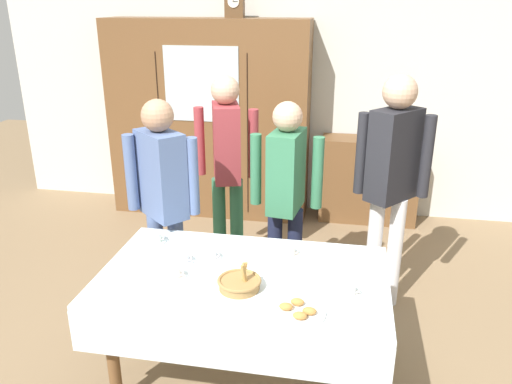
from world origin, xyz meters
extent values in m
plane|color=#846B4C|center=(0.00, 0.00, 0.00)|extent=(12.00, 12.00, 0.00)
cube|color=silver|center=(0.00, 2.65, 1.35)|extent=(6.40, 0.10, 2.70)
cylinder|color=brown|center=(-0.68, -0.55, 0.35)|extent=(0.07, 0.07, 0.70)
cylinder|color=brown|center=(-0.68, 0.15, 0.35)|extent=(0.07, 0.07, 0.70)
cylinder|color=brown|center=(0.68, 0.15, 0.35)|extent=(0.07, 0.07, 0.70)
cube|color=silver|center=(0.00, -0.20, 0.72)|extent=(1.64, 0.97, 0.03)
cube|color=silver|center=(0.00, -0.69, 0.58)|extent=(1.64, 0.01, 0.24)
cube|color=brown|center=(-0.90, 2.35, 1.01)|extent=(2.07, 0.45, 2.03)
cube|color=silver|center=(-0.90, 2.13, 1.42)|extent=(0.75, 0.01, 0.73)
cube|color=black|center=(-1.36, 2.13, 0.91)|extent=(0.01, 0.01, 1.62)
cube|color=black|center=(-0.44, 2.13, 0.91)|extent=(0.01, 0.01, 1.62)
cube|color=brown|center=(-0.61, 2.35, 2.15)|extent=(0.18, 0.10, 0.24)
cylinder|color=white|center=(-0.61, 2.30, 2.18)|extent=(0.11, 0.01, 0.11)
cube|color=black|center=(-0.61, 2.30, 2.19)|extent=(0.00, 0.00, 0.04)
cube|color=black|center=(-0.59, 2.30, 2.18)|extent=(0.05, 0.00, 0.00)
cube|color=brown|center=(0.78, 2.41, 0.44)|extent=(0.99, 0.35, 0.88)
cube|color=#2D5184|center=(0.78, 2.41, 0.89)|extent=(0.15, 0.19, 0.02)
cube|color=#2D5184|center=(0.78, 2.41, 0.92)|extent=(0.12, 0.18, 0.04)
cube|color=#3D754C|center=(0.78, 2.41, 0.96)|extent=(0.16, 0.23, 0.03)
cylinder|color=white|center=(0.23, 0.06, 0.74)|extent=(0.13, 0.13, 0.01)
cylinder|color=white|center=(0.23, 0.06, 0.77)|extent=(0.08, 0.08, 0.05)
torus|color=white|center=(0.27, 0.06, 0.77)|extent=(0.04, 0.01, 0.04)
cylinder|color=#47230F|center=(0.23, 0.06, 0.79)|extent=(0.06, 0.06, 0.01)
cylinder|color=white|center=(-0.23, -0.07, 0.74)|extent=(0.13, 0.13, 0.01)
cylinder|color=white|center=(-0.23, -0.07, 0.77)|extent=(0.08, 0.08, 0.05)
torus|color=white|center=(-0.19, -0.07, 0.77)|extent=(0.04, 0.01, 0.04)
cylinder|color=#47230F|center=(-0.23, -0.07, 0.79)|extent=(0.06, 0.06, 0.01)
cylinder|color=white|center=(-0.37, -0.32, 0.74)|extent=(0.13, 0.13, 0.01)
cylinder|color=white|center=(-0.37, -0.32, 0.77)|extent=(0.08, 0.08, 0.05)
torus|color=white|center=(-0.34, -0.32, 0.77)|extent=(0.04, 0.01, 0.04)
cylinder|color=#47230F|center=(-0.37, -0.32, 0.79)|extent=(0.06, 0.06, 0.01)
cylinder|color=white|center=(-0.38, -0.14, 0.74)|extent=(0.13, 0.13, 0.01)
cylinder|color=white|center=(-0.38, -0.14, 0.77)|extent=(0.08, 0.08, 0.05)
torus|color=white|center=(-0.34, -0.14, 0.77)|extent=(0.04, 0.01, 0.04)
cylinder|color=#47230F|center=(-0.38, -0.14, 0.79)|extent=(0.06, 0.06, 0.01)
cylinder|color=silver|center=(-0.64, 0.09, 0.74)|extent=(0.13, 0.13, 0.01)
cylinder|color=silver|center=(-0.64, 0.09, 0.77)|extent=(0.08, 0.08, 0.05)
torus|color=silver|center=(-0.60, 0.09, 0.77)|extent=(0.04, 0.01, 0.04)
cylinder|color=#47230F|center=(-0.64, 0.09, 0.79)|extent=(0.06, 0.06, 0.01)
cylinder|color=white|center=(0.59, -0.32, 0.74)|extent=(0.13, 0.13, 0.01)
cylinder|color=white|center=(0.59, -0.32, 0.77)|extent=(0.08, 0.08, 0.05)
torus|color=white|center=(0.63, -0.32, 0.77)|extent=(0.04, 0.01, 0.04)
cylinder|color=#47230F|center=(0.59, -0.32, 0.79)|extent=(0.06, 0.06, 0.01)
cylinder|color=#9E7542|center=(0.01, -0.36, 0.76)|extent=(0.22, 0.22, 0.05)
torus|color=#9E7542|center=(0.01, -0.36, 0.78)|extent=(0.24, 0.24, 0.02)
cylinder|color=tan|center=(0.04, -0.37, 0.83)|extent=(0.03, 0.04, 0.12)
cylinder|color=tan|center=(0.04, -0.36, 0.83)|extent=(0.03, 0.02, 0.12)
cylinder|color=tan|center=(0.04, -0.34, 0.83)|extent=(0.04, 0.03, 0.12)
cylinder|color=white|center=(0.35, -0.53, 0.74)|extent=(0.28, 0.28, 0.01)
ellipsoid|color=#BC7F3D|center=(0.41, -0.55, 0.76)|extent=(0.07, 0.05, 0.04)
ellipsoid|color=#BC7F3D|center=(0.34, -0.48, 0.76)|extent=(0.07, 0.05, 0.04)
ellipsoid|color=#BC7F3D|center=(0.29, -0.53, 0.76)|extent=(0.07, 0.05, 0.04)
ellipsoid|color=#BC7F3D|center=(0.36, -0.59, 0.76)|extent=(0.07, 0.05, 0.04)
cube|color=silver|center=(-0.24, -0.42, 0.73)|extent=(0.10, 0.01, 0.00)
ellipsoid|color=silver|center=(-0.18, -0.42, 0.74)|extent=(0.03, 0.02, 0.01)
cube|color=silver|center=(0.39, -0.17, 0.73)|extent=(0.10, 0.01, 0.00)
ellipsoid|color=silver|center=(0.44, -0.17, 0.74)|extent=(0.03, 0.02, 0.01)
cylinder|color=#191E38|center=(0.05, 0.71, 0.38)|extent=(0.11, 0.11, 0.77)
cylinder|color=#191E38|center=(0.20, 0.71, 0.38)|extent=(0.11, 0.11, 0.77)
cube|color=#33704C|center=(0.12, 0.71, 1.06)|extent=(0.25, 0.38, 0.58)
sphere|color=tan|center=(0.12, 0.71, 1.45)|extent=(0.21, 0.21, 0.21)
cylinder|color=#33704C|center=(-0.10, 0.71, 1.06)|extent=(0.08, 0.08, 0.52)
cylinder|color=#33704C|center=(0.34, 0.71, 1.06)|extent=(0.08, 0.08, 0.52)
cylinder|color=slate|center=(-0.76, 0.39, 0.40)|extent=(0.11, 0.11, 0.79)
cylinder|color=slate|center=(-0.61, 0.39, 0.40)|extent=(0.11, 0.11, 0.79)
cube|color=slate|center=(-0.69, 0.39, 1.09)|extent=(0.40, 0.39, 0.59)
sphere|color=tan|center=(-0.69, 0.39, 1.49)|extent=(0.21, 0.21, 0.21)
cylinder|color=slate|center=(-0.91, 0.39, 1.09)|extent=(0.08, 0.08, 0.53)
cylinder|color=slate|center=(-0.47, 0.39, 1.09)|extent=(0.08, 0.08, 0.53)
cylinder|color=silver|center=(0.78, 0.81, 0.43)|extent=(0.11, 0.11, 0.86)
cylinder|color=silver|center=(0.93, 0.81, 0.43)|extent=(0.11, 0.11, 0.86)
cube|color=#232328|center=(0.86, 0.81, 1.18)|extent=(0.39, 0.40, 0.65)
sphere|color=tan|center=(0.86, 0.81, 1.62)|extent=(0.23, 0.23, 0.23)
cylinder|color=#232328|center=(0.64, 0.81, 1.18)|extent=(0.08, 0.08, 0.58)
cylinder|color=#232328|center=(1.08, 0.81, 1.18)|extent=(0.08, 0.08, 0.58)
cylinder|color=#33704C|center=(-0.49, 1.12, 0.41)|extent=(0.11, 0.11, 0.82)
cylinder|color=#33704C|center=(-0.34, 1.12, 0.41)|extent=(0.11, 0.11, 0.82)
cube|color=#933338|center=(-0.41, 1.12, 1.13)|extent=(0.30, 0.40, 0.61)
sphere|color=tan|center=(-0.41, 1.12, 1.55)|extent=(0.22, 0.22, 0.22)
cylinder|color=#933338|center=(-0.63, 1.12, 1.13)|extent=(0.08, 0.08, 0.55)
cylinder|color=#933338|center=(-0.19, 1.12, 1.13)|extent=(0.08, 0.08, 0.55)
camera|label=1|loc=(0.53, -2.68, 2.20)|focal=35.57mm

